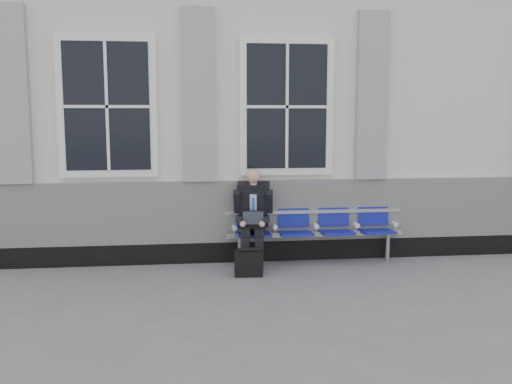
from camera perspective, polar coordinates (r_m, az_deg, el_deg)
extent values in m
plane|color=slate|center=(7.08, 2.11, -9.88)|extent=(70.00, 70.00, 0.00)
cube|color=silver|center=(10.21, -0.87, 7.55)|extent=(14.00, 4.00, 4.20)
cube|color=black|center=(8.44, 0.58, -5.89)|extent=(14.00, 0.10, 0.30)
cube|color=silver|center=(8.31, 0.59, -1.88)|extent=(14.00, 0.08, 0.90)
cube|color=#939699|center=(8.44, -23.23, 8.89)|extent=(0.45, 0.14, 2.40)
cube|color=#939699|center=(8.10, -5.78, 9.55)|extent=(0.45, 0.14, 2.40)
cube|color=#939699|center=(8.52, 11.50, 9.35)|extent=(0.45, 0.14, 2.40)
cube|color=white|center=(8.19, -14.64, 8.27)|extent=(1.35, 0.10, 1.95)
cube|color=black|center=(8.15, -14.68, 8.27)|extent=(1.15, 0.02, 1.75)
cube|color=white|center=(8.24, 3.05, 8.51)|extent=(1.35, 0.10, 1.95)
cube|color=black|center=(8.19, 3.11, 8.51)|extent=(1.15, 0.02, 1.75)
cube|color=#9EA0A3|center=(8.34, 5.93, -4.19)|extent=(2.60, 0.07, 0.07)
cube|color=#9EA0A3|center=(8.40, 5.78, -1.95)|extent=(2.60, 0.05, 0.05)
cylinder|color=#9EA0A3|center=(8.23, -1.63, -5.93)|extent=(0.06, 0.06, 0.39)
cylinder|color=#9EA0A3|center=(8.70, 13.03, -5.37)|extent=(0.06, 0.06, 0.39)
cube|color=#0C1288|center=(8.11, -0.18, -4.28)|extent=(0.46, 0.42, 0.07)
cube|color=#0C1288|center=(8.27, -0.35, -2.21)|extent=(0.46, 0.10, 0.40)
cube|color=#0C1288|center=(8.20, 4.00, -4.16)|extent=(0.46, 0.42, 0.07)
cube|color=#0C1288|center=(8.35, 3.75, -2.12)|extent=(0.46, 0.10, 0.40)
cube|color=#0C1288|center=(8.33, 8.07, -4.03)|extent=(0.46, 0.42, 0.07)
cube|color=#0C1288|center=(8.48, 7.74, -2.02)|extent=(0.46, 0.10, 0.40)
cube|color=#0C1288|center=(8.50, 11.99, -3.88)|extent=(0.46, 0.42, 0.07)
cube|color=#0C1288|center=(8.65, 11.59, -1.92)|extent=(0.46, 0.10, 0.40)
cylinder|color=white|center=(8.10, -2.18, -3.59)|extent=(0.07, 0.12, 0.07)
cylinder|color=white|center=(8.16, 1.89, -3.49)|extent=(0.07, 0.12, 0.07)
cylinder|color=white|center=(8.27, 6.02, -3.38)|extent=(0.07, 0.12, 0.07)
cylinder|color=white|center=(8.42, 10.01, -3.25)|extent=(0.07, 0.12, 0.07)
cylinder|color=white|center=(8.61, 13.71, -3.12)|extent=(0.07, 0.12, 0.07)
cube|color=black|center=(7.87, -1.07, -7.72)|extent=(0.14, 0.26, 0.09)
cube|color=black|center=(7.86, 0.32, -7.73)|extent=(0.14, 0.26, 0.09)
cube|color=black|center=(7.87, -1.05, -6.19)|extent=(0.13, 0.14, 0.47)
cube|color=black|center=(7.87, 0.33, -6.20)|extent=(0.13, 0.14, 0.47)
cube|color=black|center=(8.01, -0.97, -3.80)|extent=(0.20, 0.44, 0.13)
cube|color=black|center=(8.00, 0.38, -3.82)|extent=(0.20, 0.44, 0.13)
cube|color=black|center=(8.14, -0.24, -1.39)|extent=(0.44, 0.38, 0.60)
cube|color=#BEDBFA|center=(8.02, -0.27, -1.39)|extent=(0.11, 0.10, 0.34)
cube|color=blue|center=(8.01, -0.28, -1.53)|extent=(0.05, 0.08, 0.28)
cube|color=black|center=(8.07, -0.25, 0.56)|extent=(0.48, 0.29, 0.14)
cylinder|color=#DA9F88|center=(8.01, -0.26, 0.99)|extent=(0.10, 0.10, 0.09)
sphere|color=#DA9F88|center=(7.94, -0.28, 1.62)|extent=(0.20, 0.20, 0.20)
cube|color=black|center=(8.04, -1.88, -0.96)|extent=(0.13, 0.28, 0.35)
cube|color=black|center=(8.02, 1.35, -0.98)|extent=(0.13, 0.28, 0.35)
cube|color=black|center=(7.91, -1.69, -2.77)|extent=(0.13, 0.30, 0.13)
cube|color=black|center=(7.90, 1.05, -2.79)|extent=(0.13, 0.30, 0.13)
sphere|color=#DA9F88|center=(7.79, -1.34, -3.23)|extent=(0.09, 0.09, 0.09)
sphere|color=#DA9F88|center=(7.77, 0.61, -3.24)|extent=(0.09, 0.09, 0.09)
cube|color=black|center=(7.86, -0.34, -3.47)|extent=(0.34, 0.26, 0.02)
cube|color=black|center=(7.95, -0.30, -2.61)|extent=(0.32, 0.13, 0.20)
cube|color=black|center=(7.94, -0.30, -2.62)|extent=(0.29, 0.11, 0.17)
cube|color=black|center=(7.65, -0.75, -7.19)|extent=(0.39, 0.19, 0.34)
cylinder|color=black|center=(7.61, -0.75, -5.82)|extent=(0.30, 0.08, 0.06)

